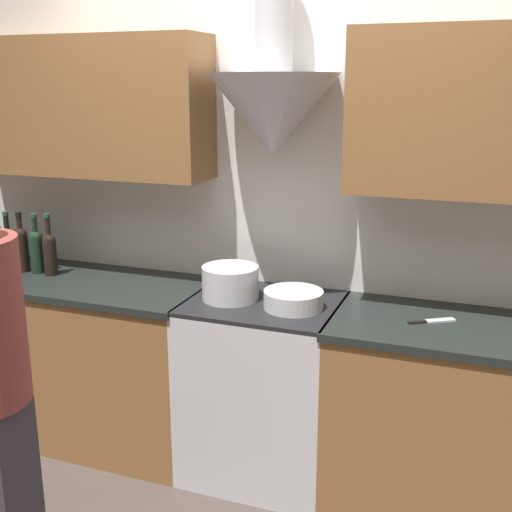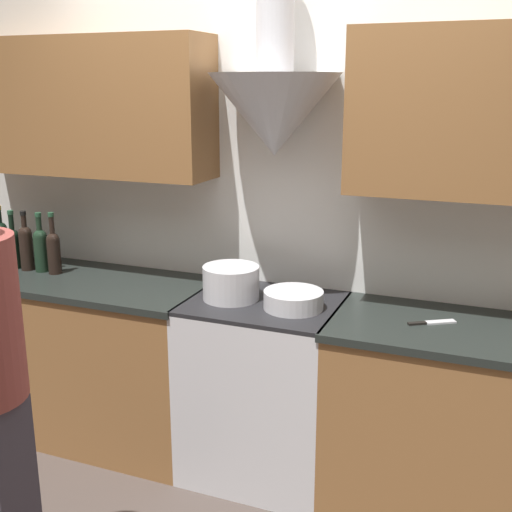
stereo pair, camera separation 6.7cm
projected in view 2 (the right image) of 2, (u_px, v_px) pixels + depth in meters
ground_plane at (236, 511)px, 2.98m from camera, size 12.00×12.00×0.00m
wall_back at (268, 176)px, 3.18m from camera, size 8.40×0.61×2.60m
counter_left at (83, 355)px, 3.56m from camera, size 1.46×0.62×0.91m
counter_right at (437, 420)px, 2.88m from camera, size 0.97×0.62×0.91m
stove_range at (264, 388)px, 3.18m from camera, size 0.72×0.60×0.91m
wine_bottle_1 at (1, 241)px, 3.63m from camera, size 0.08×0.08×0.34m
wine_bottle_2 at (14, 246)px, 3.58m from camera, size 0.08×0.08×0.33m
wine_bottle_3 at (26, 245)px, 3.55m from camera, size 0.07×0.07×0.33m
wine_bottle_4 at (41, 248)px, 3.52m from camera, size 0.08×0.08×0.33m
wine_bottle_5 at (54, 250)px, 3.48m from camera, size 0.07×0.07×0.34m
stock_pot at (231, 283)px, 3.08m from camera, size 0.27×0.27×0.16m
mixing_bowl at (293, 300)px, 2.95m from camera, size 0.28×0.28×0.08m
chefs_knife at (432, 323)px, 2.78m from camera, size 0.20×0.14×0.01m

